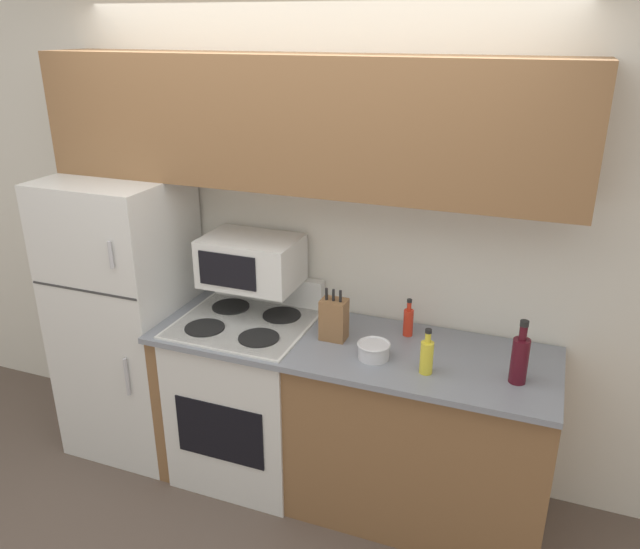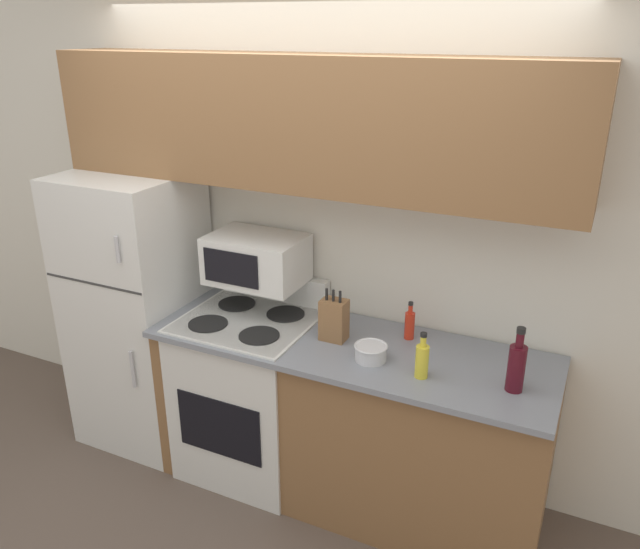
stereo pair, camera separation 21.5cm
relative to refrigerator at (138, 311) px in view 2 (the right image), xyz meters
name	(u,v)px [view 2 (the right image)]	position (x,y,z in m)	size (l,w,h in m)	color
ground_plane	(265,508)	(1.01, -0.31, -0.82)	(12.00, 12.00, 0.00)	brown
wall_back	(319,245)	(1.01, 0.36, 0.45)	(8.00, 0.05, 2.55)	silver
lower_cabinets	(348,420)	(1.35, 0.01, -0.36)	(2.02, 0.68, 0.92)	brown
refrigerator	(138,311)	(0.00, 0.00, 0.00)	(0.68, 0.65, 1.64)	silver
upper_cabinets	(301,123)	(1.01, 0.16, 1.14)	(2.70, 0.35, 0.63)	brown
stove	(251,392)	(0.76, -0.01, -0.34)	(0.69, 0.66, 1.09)	silver
microwave	(256,259)	(0.75, 0.13, 0.41)	(0.51, 0.35, 0.26)	silver
knife_block	(334,320)	(1.26, 0.00, 0.21)	(0.13, 0.10, 0.27)	brown
bowl	(371,352)	(1.51, -0.11, 0.14)	(0.16, 0.16, 0.08)	silver
bottle_cooking_spray	(422,360)	(1.77, -0.16, 0.19)	(0.06, 0.06, 0.22)	gold
bottle_hot_sauce	(410,324)	(1.60, 0.17, 0.18)	(0.05, 0.05, 0.20)	red
bottle_wine_red	(516,366)	(2.16, -0.09, 0.22)	(0.08, 0.08, 0.30)	#470F19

